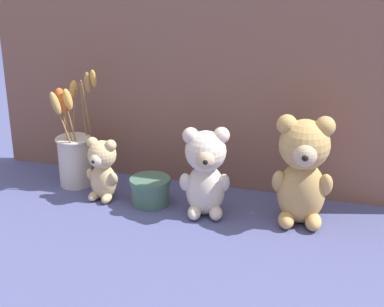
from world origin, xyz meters
The scene contains 7 objects.
ground_plane centered at (0.00, 0.00, 0.00)m, with size 4.00×4.00×0.00m, color #4C5184.
backdrop_wall centered at (0.00, 0.17, 0.37)m, with size 1.24×0.02×0.73m.
teddy_bear_large centered at (0.28, 0.01, 0.14)m, with size 0.15×0.14×0.27m.
teddy_bear_medium centered at (0.05, -0.02, 0.12)m, with size 0.13×0.12×0.23m.
teddy_bear_small centered at (-0.23, -0.01, 0.09)m, with size 0.09×0.08×0.17m.
flower_vase centered at (-0.35, 0.05, 0.10)m, with size 0.13×0.12×0.33m.
decorative_tin_tall centered at (-0.11, 0.00, 0.04)m, with size 0.10×0.10×0.07m.
Camera 1 is at (0.41, -1.28, 0.66)m, focal length 55.00 mm.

